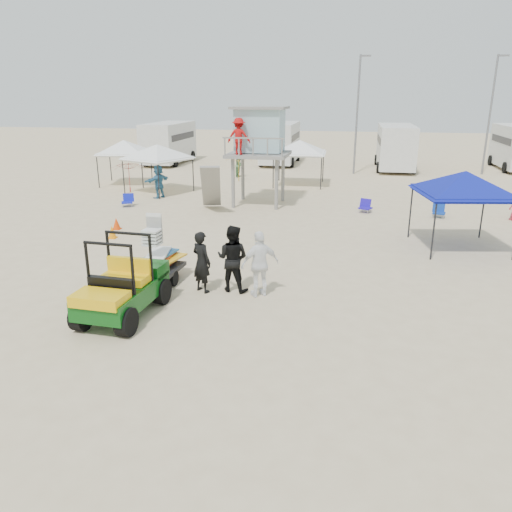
% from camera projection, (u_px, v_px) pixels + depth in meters
% --- Properties ---
extents(ground, '(140.00, 140.00, 0.00)m').
position_uv_depth(ground, '(209.00, 350.00, 11.18)').
color(ground, beige).
rests_on(ground, ground).
extents(utility_cart, '(1.53, 2.81, 2.08)m').
position_uv_depth(utility_cart, '(120.00, 281.00, 12.61)').
color(utility_cart, '#0B4811').
rests_on(utility_cart, ground).
extents(surf_trailer, '(1.30, 2.25, 1.89)m').
position_uv_depth(surf_trailer, '(156.00, 260.00, 14.85)').
color(surf_trailer, black).
rests_on(surf_trailer, ground).
extents(man_left, '(0.78, 0.70, 1.80)m').
position_uv_depth(man_left, '(202.00, 262.00, 14.26)').
color(man_left, black).
rests_on(man_left, ground).
extents(man_mid, '(1.06, 0.89, 1.96)m').
position_uv_depth(man_mid, '(232.00, 258.00, 14.31)').
color(man_mid, black).
rests_on(man_mid, ground).
extents(man_right, '(1.18, 0.99, 1.89)m').
position_uv_depth(man_right, '(260.00, 264.00, 13.93)').
color(man_right, white).
rests_on(man_right, ground).
extents(lifeguard_tower, '(3.00, 3.00, 4.77)m').
position_uv_depth(lifeguard_tower, '(258.00, 134.00, 25.04)').
color(lifeguard_tower, gray).
rests_on(lifeguard_tower, ground).
extents(canopy_blue, '(3.47, 3.47, 3.27)m').
position_uv_depth(canopy_blue, '(466.00, 175.00, 17.80)').
color(canopy_blue, black).
rests_on(canopy_blue, ground).
extents(canopy_white_a, '(3.91, 3.91, 3.15)m').
position_uv_depth(canopy_white_a, '(157.00, 147.00, 28.31)').
color(canopy_white_a, black).
rests_on(canopy_white_a, ground).
extents(canopy_white_b, '(3.33, 3.33, 3.15)m').
position_uv_depth(canopy_white_b, '(124.00, 142.00, 30.98)').
color(canopy_white_b, black).
rests_on(canopy_white_b, ground).
extents(canopy_white_c, '(3.10, 3.10, 3.18)m').
position_uv_depth(canopy_white_c, '(300.00, 142.00, 30.68)').
color(canopy_white_c, black).
rests_on(canopy_white_c, ground).
extents(umbrella_a, '(2.49, 2.51, 1.75)m').
position_uv_depth(umbrella_a, '(129.00, 177.00, 28.82)').
color(umbrella_a, '#A91213').
rests_on(umbrella_a, ground).
extents(umbrella_b, '(2.37, 2.39, 1.67)m').
position_uv_depth(umbrella_b, '(239.00, 169.00, 32.52)').
color(umbrella_b, orange).
rests_on(umbrella_b, ground).
extents(cone_near, '(0.34, 0.34, 0.50)m').
position_uv_depth(cone_near, '(112.00, 232.00, 19.80)').
color(cone_near, orange).
rests_on(cone_near, ground).
extents(cone_far, '(0.34, 0.34, 0.50)m').
position_uv_depth(cone_far, '(116.00, 223.00, 21.11)').
color(cone_far, '#E63D07').
rests_on(cone_far, ground).
extents(beach_chair_a, '(0.71, 0.78, 0.64)m').
position_uv_depth(beach_chair_a, '(128.00, 200.00, 25.44)').
color(beach_chair_a, '#111CB8').
rests_on(beach_chair_a, ground).
extents(beach_chair_b, '(0.65, 0.70, 0.64)m').
position_uv_depth(beach_chair_b, '(439.00, 211.00, 23.16)').
color(beach_chair_b, '#0D3495').
rests_on(beach_chair_b, ground).
extents(beach_chair_c, '(0.70, 0.78, 0.64)m').
position_uv_depth(beach_chair_c, '(365.00, 206.00, 24.17)').
color(beach_chair_c, '#2010B5').
rests_on(beach_chair_c, ground).
extents(rv_far_left, '(2.64, 6.80, 3.25)m').
position_uv_depth(rv_far_left, '(169.00, 141.00, 40.79)').
color(rv_far_left, silver).
rests_on(rv_far_left, ground).
extents(rv_mid_left, '(2.65, 6.50, 3.25)m').
position_uv_depth(rv_mid_left, '(280.00, 141.00, 40.56)').
color(rv_mid_left, silver).
rests_on(rv_mid_left, ground).
extents(rv_mid_right, '(2.64, 7.00, 3.25)m').
position_uv_depth(rv_mid_right, '(396.00, 145.00, 37.54)').
color(rv_mid_right, silver).
rests_on(rv_mid_right, ground).
extents(light_pole_left, '(0.14, 0.14, 8.00)m').
position_uv_depth(light_pole_left, '(357.00, 116.00, 34.60)').
color(light_pole_left, slate).
rests_on(light_pole_left, ground).
extents(light_pole_right, '(0.14, 0.14, 8.00)m').
position_uv_depth(light_pole_right, '(490.00, 116.00, 34.38)').
color(light_pole_right, slate).
rests_on(light_pole_right, ground).
extents(distant_beachgoers, '(18.90, 10.62, 1.81)m').
position_uv_depth(distant_beachgoers, '(244.00, 180.00, 28.01)').
color(distant_beachgoers, teal).
rests_on(distant_beachgoers, ground).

